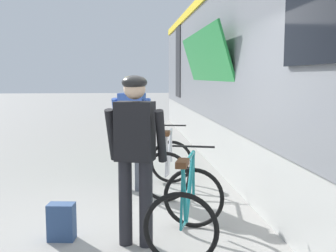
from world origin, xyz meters
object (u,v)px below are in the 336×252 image
object	(u,v)px
bicycle_far_teal	(188,208)
backpack_on_platform	(62,222)
cyclist_far_in_dark	(135,145)
bicycle_near_silver	(169,166)
cyclist_near_in_blue	(132,123)
train_car	(336,62)

from	to	relation	value
bicycle_far_teal	backpack_on_platform	bearing A→B (deg)	168.50
cyclist_far_in_dark	backpack_on_platform	world-z (taller)	cyclist_far_in_dark
bicycle_near_silver	backpack_on_platform	bearing A→B (deg)	-126.92
backpack_on_platform	cyclist_near_in_blue	bearing A→B (deg)	75.10
backpack_on_platform	cyclist_far_in_dark	bearing A→B (deg)	-7.61
cyclist_near_in_blue	bicycle_near_silver	bearing A→B (deg)	-13.47
bicycle_near_silver	backpack_on_platform	world-z (taller)	bicycle_near_silver
cyclist_near_in_blue	bicycle_near_silver	distance (m)	0.86
train_car	bicycle_near_silver	world-z (taller)	train_car
bicycle_far_teal	bicycle_near_silver	bearing A→B (deg)	89.87
train_car	backpack_on_platform	xyz separation A→B (m)	(-3.85, -1.64, -1.77)
backpack_on_platform	bicycle_near_silver	bearing A→B (deg)	60.61
cyclist_far_in_dark	train_car	bearing A→B (deg)	31.18
cyclist_near_in_blue	cyclist_far_in_dark	distance (m)	2.12
train_car	cyclist_far_in_dark	xyz separation A→B (m)	(-3.06, -1.85, -0.91)
cyclist_far_in_dark	bicycle_far_teal	xyz separation A→B (m)	(0.54, -0.06, -0.65)
cyclist_near_in_blue	bicycle_far_teal	size ratio (longest dim) A/B	1.44
cyclist_near_in_blue	bicycle_near_silver	xyz separation A→B (m)	(0.55, -0.13, -0.65)
train_car	bicycle_far_teal	size ratio (longest dim) A/B	16.95
train_car	cyclist_near_in_blue	distance (m)	3.21
cyclist_far_in_dark	bicycle_far_teal	size ratio (longest dim) A/B	1.44
cyclist_near_in_blue	backpack_on_platform	distance (m)	2.23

